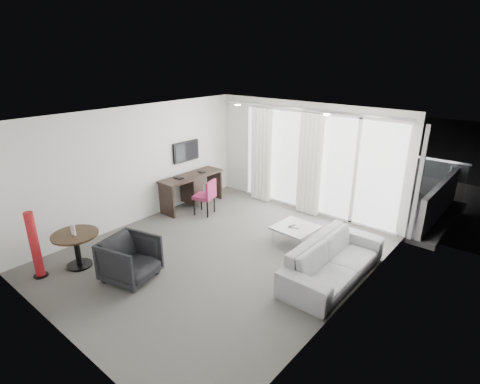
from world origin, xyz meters
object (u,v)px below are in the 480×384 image
Objects in this scene: round_table at (77,250)px; rattan_chair_a at (347,186)px; desk_chair at (204,197)px; rattan_chair_b at (391,185)px; sofa at (334,260)px; tub_armchair at (130,259)px; desk at (192,191)px; coffee_table at (295,235)px; red_lamp at (35,245)px.

rattan_chair_a is (2.34, 6.02, 0.11)m from round_table.
round_table is at bearing -107.85° from desk_chair.
rattan_chair_b is at bearing 38.24° from rattan_chair_a.
sofa is 2.66× the size of rattan_chair_a.
rattan_chair_b is (-0.54, 4.28, 0.08)m from sofa.
tub_armchair is 3.44m from sofa.
rattan_chair_b is at bearing -31.82° from tub_armchair.
desk_chair reaches higher than desk.
round_table is 6.46m from rattan_chair_a.
desk is 2.02× the size of rattan_chair_a.
desk_chair is at bearing 88.88° from round_table.
coffee_table is 0.91× the size of rattan_chair_a.
desk reaches higher than round_table.
coffee_table is (1.43, 2.91, -0.20)m from tub_armchair.
desk_chair is 1.11× the size of coffee_table.
desk is at bearing 14.61° from tub_armchair.
round_table is at bearing -127.46° from coffee_table.
desk_chair is 3.75m from red_lamp.
desk_chair is 0.72× the size of red_lamp.
red_lamp is 4.75m from coffee_table.
round_table reaches higher than coffee_table.
rattan_chair_a reaches higher than coffee_table.
desk_chair is 3.67m from sofa.
sofa is (3.69, 2.61, 0.01)m from round_table.
rattan_chair_a is 1.03× the size of rattan_chair_b.
red_lamp is (0.32, -3.89, 0.19)m from desk.
sofa reaches higher than round_table.
red_lamp is 8.21m from rattan_chair_b.
rattan_chair_b is (0.81, 0.86, -0.01)m from rattan_chair_a.
red_lamp is (-0.20, -0.60, 0.28)m from round_table.
tub_armchair is at bearing -132.38° from rattan_chair_b.
desk is 5.14m from rattan_chair_b.
sofa is (3.63, -0.53, -0.10)m from desk_chair.
red_lamp reaches higher than rattan_chair_a.
rattan_chair_b is (0.64, 3.61, 0.24)m from coffee_table.
round_table is 0.94× the size of rattan_chair_a.
coffee_table is 0.34× the size of sofa.
red_lamp is at bearing -110.76° from desk_chair.
red_lamp is 0.53× the size of sofa.
red_lamp reaches higher than rattan_chair_b.
rattan_chair_a is (2.28, 2.89, -0.00)m from desk_chair.
red_lamp is 1.54× the size of coffee_table.
desk reaches higher than coffee_table.
sofa is 4.31m from rattan_chair_b.
desk_chair is 1.05× the size of tub_armchair.
sofa is at bearing -24.97° from desk_chair.
desk is 0.61m from desk_chair.
rattan_chair_a is at bearing -26.76° from tub_armchair.
sofa is (2.61, 2.24, -0.04)m from tub_armchair.
round_table is at bearing 94.67° from tub_armchair.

